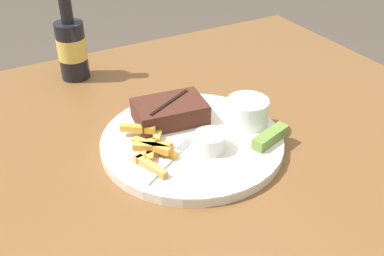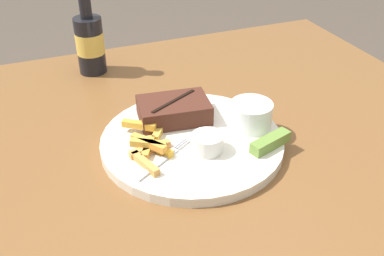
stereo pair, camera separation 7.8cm
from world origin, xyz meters
The scene contains 9 objects.
dining_table centered at (0.00, 0.00, 0.64)m, with size 1.14×0.97×0.73m.
dinner_plate centered at (0.00, 0.00, 0.73)m, with size 0.32×0.32×0.02m.
steak_portion centered at (-0.01, 0.07, 0.76)m, with size 0.14×0.10×0.04m.
fries_pile centered at (-0.08, -0.01, 0.75)m, with size 0.08×0.15×0.02m.
coleslaw_cup centered at (0.11, -0.01, 0.77)m, with size 0.08×0.08×0.05m.
dipping_sauce_cup centered at (0.01, -0.05, 0.76)m, with size 0.05×0.05×0.03m.
pickle_spear centered at (0.11, -0.08, 0.75)m, with size 0.08×0.05×0.02m.
fork_utensil centered at (-0.07, -0.05, 0.75)m, with size 0.12×0.08×0.00m.
beer_bottle centered at (-0.10, 0.37, 0.80)m, with size 0.06×0.06×0.21m.
Camera 2 is at (-0.24, -0.61, 1.19)m, focal length 42.00 mm.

